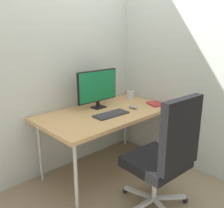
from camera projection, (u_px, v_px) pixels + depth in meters
ground_plane at (107, 169)px, 2.84m from camera, size 8.00×8.00×0.00m
wall_back at (80, 46)px, 2.76m from camera, size 3.10×0.04×2.80m
wall_side_right at (168, 46)px, 2.80m from camera, size 0.04×2.43×2.80m
desk at (106, 115)px, 2.65m from camera, size 1.48×0.82×0.71m
office_chair at (166, 153)px, 2.02m from camera, size 0.61×0.62×1.07m
monitor at (98, 87)px, 2.72m from camera, size 0.55×0.12×0.43m
keyboard at (111, 114)px, 2.52m from camera, size 0.39×0.18×0.02m
mouse at (133, 107)px, 2.74m from camera, size 0.08×0.12×0.04m
pen_holder at (130, 95)px, 3.15m from camera, size 0.09×0.09×0.17m
notebook at (156, 104)px, 2.89m from camera, size 0.22×0.25×0.02m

